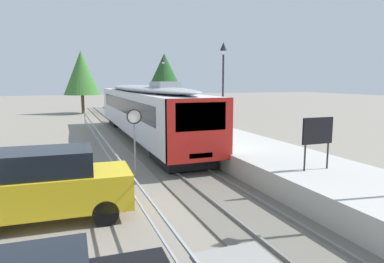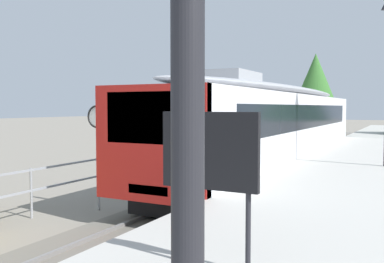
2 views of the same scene
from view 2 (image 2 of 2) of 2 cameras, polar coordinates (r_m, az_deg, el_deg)
The scene contains 8 objects.
ground_plane at distance 19.38m, azimuth 2.60°, elevation -4.88°, with size 160.00×160.00×0.00m, color gray.
track_rails at distance 18.34m, azimuth 11.19°, elevation -5.29°, with size 3.20×60.00×0.14m.
commuter_train at distance 18.30m, azimuth 11.39°, elevation 1.33°, with size 2.82×20.11×3.74m.
station_platform at distance 17.68m, azimuth 21.41°, elevation -4.42°, with size 3.90×60.00×0.90m, color #B7B5AD.
platform_notice_board at distance 4.94m, azimuth 2.33°, elevation -3.31°, with size 1.20×0.08×1.80m.
speed_limit_sign at distance 11.57m, azimuth -12.56°, elevation 0.09°, with size 0.61×0.10×2.81m.
carpark_fence at distance 11.30m, azimuth -20.72°, elevation -6.32°, with size 0.06×36.06×1.25m.
tree_distant_left at distance 39.57m, azimuth 16.16°, elevation 6.22°, with size 4.23×4.23×7.49m.
Camera 2 is at (5.01, 4.56, 2.75)m, focal length 39.91 mm.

